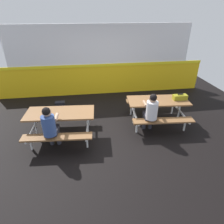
{
  "coord_description": "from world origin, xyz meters",
  "views": [
    {
      "loc": [
        -0.69,
        -4.7,
        3.09
      ],
      "look_at": [
        0.0,
        -0.01,
        0.55
      ],
      "focal_mm": 31.45,
      "sensor_mm": 36.0,
      "label": 1
    }
  ],
  "objects_px": {
    "picnic_table_left": "(61,118)",
    "backpack_dark": "(61,108)",
    "student_nearer": "(50,125)",
    "student_further": "(151,110)",
    "toolbox_grey": "(180,97)",
    "picnic_table_right": "(157,105)"
  },
  "relations": [
    {
      "from": "picnic_table_left",
      "to": "backpack_dark",
      "type": "xyz_separation_m",
      "value": [
        -0.15,
        1.3,
        -0.36
      ]
    },
    {
      "from": "student_nearer",
      "to": "student_further",
      "type": "bearing_deg",
      "value": 8.38
    },
    {
      "from": "student_nearer",
      "to": "toolbox_grey",
      "type": "distance_m",
      "value": 3.64
    },
    {
      "from": "picnic_table_left",
      "to": "toolbox_grey",
      "type": "bearing_deg",
      "value": 5.23
    },
    {
      "from": "student_further",
      "to": "toolbox_grey",
      "type": "relative_size",
      "value": 3.02
    },
    {
      "from": "student_further",
      "to": "backpack_dark",
      "type": "relative_size",
      "value": 2.74
    },
    {
      "from": "toolbox_grey",
      "to": "picnic_table_right",
      "type": "bearing_deg",
      "value": 175.56
    },
    {
      "from": "picnic_table_left",
      "to": "toolbox_grey",
      "type": "distance_m",
      "value": 3.37
    },
    {
      "from": "picnic_table_left",
      "to": "backpack_dark",
      "type": "height_order",
      "value": "picnic_table_left"
    },
    {
      "from": "student_nearer",
      "to": "student_further",
      "type": "height_order",
      "value": "same"
    },
    {
      "from": "picnic_table_right",
      "to": "student_further",
      "type": "bearing_deg",
      "value": -125.87
    },
    {
      "from": "toolbox_grey",
      "to": "backpack_dark",
      "type": "xyz_separation_m",
      "value": [
        -3.5,
        1.0,
        -0.6
      ]
    },
    {
      "from": "picnic_table_right",
      "to": "student_further",
      "type": "relative_size",
      "value": 1.47
    },
    {
      "from": "student_further",
      "to": "toolbox_grey",
      "type": "bearing_deg",
      "value": 25.38
    },
    {
      "from": "student_nearer",
      "to": "backpack_dark",
      "type": "xyz_separation_m",
      "value": [
        0.03,
        1.85,
        -0.49
      ]
    },
    {
      "from": "student_nearer",
      "to": "student_further",
      "type": "relative_size",
      "value": 1.0
    },
    {
      "from": "picnic_table_right",
      "to": "student_further",
      "type": "height_order",
      "value": "student_further"
    },
    {
      "from": "picnic_table_left",
      "to": "picnic_table_right",
      "type": "height_order",
      "value": "same"
    },
    {
      "from": "picnic_table_left",
      "to": "student_nearer",
      "type": "xyz_separation_m",
      "value": [
        -0.18,
        -0.54,
        0.13
      ]
    },
    {
      "from": "student_nearer",
      "to": "toolbox_grey",
      "type": "xyz_separation_m",
      "value": [
        3.53,
        0.85,
        0.1
      ]
    },
    {
      "from": "picnic_table_right",
      "to": "student_further",
      "type": "xyz_separation_m",
      "value": [
        -0.38,
        -0.53,
        0.13
      ]
    },
    {
      "from": "picnic_table_left",
      "to": "student_nearer",
      "type": "height_order",
      "value": "student_nearer"
    }
  ]
}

